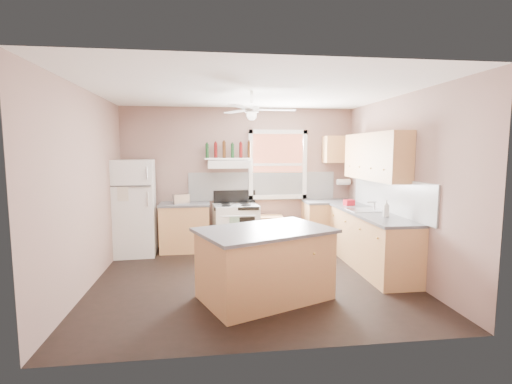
{
  "coord_description": "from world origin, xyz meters",
  "views": [
    {
      "loc": [
        -0.62,
        -5.24,
        1.88
      ],
      "look_at": [
        0.1,
        0.3,
        1.25
      ],
      "focal_mm": 26.0,
      "sensor_mm": 36.0,
      "label": 1
    }
  ],
  "objects": [
    {
      "name": "floor",
      "position": [
        0.0,
        0.0,
        0.0
      ],
      "size": [
        4.5,
        4.5,
        0.0
      ],
      "primitive_type": "plane",
      "color": "black",
      "rests_on": "ground"
    },
    {
      "name": "ceiling",
      "position": [
        0.0,
        0.0,
        2.7
      ],
      "size": [
        4.5,
        4.5,
        0.0
      ],
      "primitive_type": "plane",
      "color": "white",
      "rests_on": "ground"
    },
    {
      "name": "wall_back",
      "position": [
        0.0,
        2.02,
        1.35
      ],
      "size": [
        4.5,
        0.05,
        2.7
      ],
      "primitive_type": "cube",
      "color": "#83655A",
      "rests_on": "ground"
    },
    {
      "name": "wall_right",
      "position": [
        2.27,
        0.0,
        1.35
      ],
      "size": [
        0.05,
        4.0,
        2.7
      ],
      "primitive_type": "cube",
      "color": "#83655A",
      "rests_on": "ground"
    },
    {
      "name": "wall_left",
      "position": [
        -2.27,
        0.0,
        1.35
      ],
      "size": [
        0.05,
        4.0,
        2.7
      ],
      "primitive_type": "cube",
      "color": "#83655A",
      "rests_on": "ground"
    },
    {
      "name": "backsplash_back",
      "position": [
        0.45,
        1.99,
        1.18
      ],
      "size": [
        2.9,
        0.03,
        0.55
      ],
      "primitive_type": "cube",
      "color": "white",
      "rests_on": "wall_back"
    },
    {
      "name": "backsplash_right",
      "position": [
        2.23,
        0.3,
        1.18
      ],
      "size": [
        0.03,
        2.6,
        0.55
      ],
      "primitive_type": "cube",
      "color": "white",
      "rests_on": "wall_right"
    },
    {
      "name": "window_view",
      "position": [
        0.75,
        1.98,
        1.6
      ],
      "size": [
        1.0,
        0.02,
        1.2
      ],
      "primitive_type": "cube",
      "color": "brown",
      "rests_on": "wall_back"
    },
    {
      "name": "window_frame",
      "position": [
        0.75,
        1.96,
        1.6
      ],
      "size": [
        1.16,
        0.07,
        1.36
      ],
      "primitive_type": "cube",
      "color": "white",
      "rests_on": "wall_back"
    },
    {
      "name": "refrigerator",
      "position": [
        -1.95,
        1.55,
        0.86
      ],
      "size": [
        0.77,
        0.75,
        1.71
      ],
      "primitive_type": "cube",
      "rotation": [
        0.0,
        0.0,
        0.06
      ],
      "color": "white",
      "rests_on": "floor"
    },
    {
      "name": "base_cabinet_left",
      "position": [
        -1.06,
        1.7,
        0.43
      ],
      "size": [
        0.9,
        0.6,
        0.86
      ],
      "primitive_type": "cube",
      "color": "tan",
      "rests_on": "floor"
    },
    {
      "name": "counter_left",
      "position": [
        -1.06,
        1.7,
        0.88
      ],
      "size": [
        0.92,
        0.62,
        0.04
      ],
      "primitive_type": "cube",
      "color": "#4D4C4F",
      "rests_on": "base_cabinet_left"
    },
    {
      "name": "toaster",
      "position": [
        -1.12,
        1.63,
        0.99
      ],
      "size": [
        0.32,
        0.24,
        0.18
      ],
      "primitive_type": "cube",
      "rotation": [
        0.0,
        0.0,
        0.32
      ],
      "color": "silver",
      "rests_on": "counter_left"
    },
    {
      "name": "stove",
      "position": [
        -0.11,
        1.66,
        0.43
      ],
      "size": [
        0.87,
        0.71,
        0.86
      ],
      "primitive_type": "cube",
      "rotation": [
        0.0,
        0.0,
        0.09
      ],
      "color": "white",
      "rests_on": "floor"
    },
    {
      "name": "range_hood",
      "position": [
        -0.23,
        1.75,
        1.62
      ],
      "size": [
        0.78,
        0.5,
        0.14
      ],
      "primitive_type": "cube",
      "color": "white",
      "rests_on": "wall_back"
    },
    {
      "name": "bottle_shelf",
      "position": [
        -0.23,
        1.87,
        1.72
      ],
      "size": [
        0.9,
        0.26,
        0.03
      ],
      "primitive_type": "cube",
      "color": "white",
      "rests_on": "range_hood"
    },
    {
      "name": "cart",
      "position": [
        0.5,
        1.75,
        0.31
      ],
      "size": [
        0.65,
        0.47,
        0.62
      ],
      "primitive_type": "cube",
      "rotation": [
        0.0,
        0.0,
        -0.1
      ],
      "color": "tan",
      "rests_on": "floor"
    },
    {
      "name": "base_cabinet_corner",
      "position": [
        1.75,
        1.7,
        0.43
      ],
      "size": [
        1.0,
        0.6,
        0.86
      ],
      "primitive_type": "cube",
      "color": "tan",
      "rests_on": "floor"
    },
    {
      "name": "base_cabinet_right",
      "position": [
        1.95,
        0.3,
        0.43
      ],
      "size": [
        0.6,
        2.2,
        0.86
      ],
      "primitive_type": "cube",
      "color": "tan",
      "rests_on": "floor"
    },
    {
      "name": "counter_corner",
      "position": [
        1.75,
        1.7,
        0.88
      ],
      "size": [
        1.02,
        0.62,
        0.04
      ],
      "primitive_type": "cube",
      "color": "#4D4C4F",
      "rests_on": "base_cabinet_corner"
    },
    {
      "name": "counter_right",
      "position": [
        1.94,
        0.3,
        0.88
      ],
      "size": [
        0.62,
        2.22,
        0.04
      ],
      "primitive_type": "cube",
      "color": "#4D4C4F",
      "rests_on": "base_cabinet_right"
    },
    {
      "name": "sink",
      "position": [
        1.94,
        0.5,
        0.9
      ],
      "size": [
        0.55,
        0.45,
        0.03
      ],
      "primitive_type": "cube",
      "color": "silver",
      "rests_on": "counter_right"
    },
    {
      "name": "faucet",
      "position": [
        2.1,
        0.5,
        0.97
      ],
      "size": [
        0.03,
        0.03,
        0.14
      ],
      "primitive_type": "cylinder",
      "color": "silver",
      "rests_on": "sink"
    },
    {
      "name": "upper_cabinet_right",
      "position": [
        2.08,
        0.5,
        1.78
      ],
      "size": [
        0.33,
        1.8,
        0.76
      ],
      "primitive_type": "cube",
      "color": "tan",
      "rests_on": "wall_right"
    },
    {
      "name": "upper_cabinet_corner",
      "position": [
        1.95,
        1.83,
        1.9
      ],
      "size": [
        0.6,
        0.33,
        0.52
      ],
      "primitive_type": "cube",
      "color": "tan",
      "rests_on": "wall_back"
    },
    {
      "name": "paper_towel",
      "position": [
        2.07,
        1.86,
        1.25
      ],
      "size": [
        0.26,
        0.12,
        0.12
      ],
      "primitive_type": "cylinder",
      "rotation": [
        0.0,
        1.57,
        0.0
      ],
      "color": "white",
      "rests_on": "wall_back"
    },
    {
      "name": "island",
      "position": [
        0.08,
        -0.73,
        0.43
      ],
      "size": [
        1.77,
        1.47,
        0.86
      ],
      "primitive_type": "cube",
      "rotation": [
        0.0,
        0.0,
        0.39
      ],
      "color": "tan",
      "rests_on": "floor"
    },
    {
      "name": "island_top",
      "position": [
        0.08,
        -0.73,
        0.88
      ],
      "size": [
        1.89,
        1.59,
        0.04
      ],
      "primitive_type": "cube",
      "rotation": [
        0.0,
        0.0,
        0.39
      ],
      "color": "#4D4C4F",
      "rests_on": "island"
    },
    {
      "name": "ceiling_fan_hub",
      "position": [
        0.0,
        0.0,
        2.45
      ],
      "size": [
        0.2,
        0.2,
        0.08
      ],
      "primitive_type": "cylinder",
      "color": "white",
      "rests_on": "ceiling"
    },
    {
      "name": "soap_bottle",
      "position": [
        1.98,
        -0.14,
        1.03
      ],
      "size": [
        0.1,
        0.1,
        0.26
      ],
      "primitive_type": "imported",
      "rotation": [
        0.0,
        0.0,
        3.12
      ],
      "color": "silver",
      "rests_on": "counter_right"
    },
    {
      "name": "red_caddy",
      "position": [
        1.88,
        1.05,
        0.95
      ],
      "size": [
        0.21,
        0.17,
        0.1
      ],
      "primitive_type": "cube",
      "rotation": [
        0.0,
        0.0,
        0.29
      ],
      "color": "#B40F1C",
      "rests_on": "counter_right"
    },
    {
      "name": "wine_bottles",
      "position": [
        -0.22,
        1.87,
        1.88
      ],
      "size": [
        0.86,
        0.06,
        0.31
      ],
      "color": "#143819",
      "rests_on": "bottle_shelf"
    }
  ]
}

